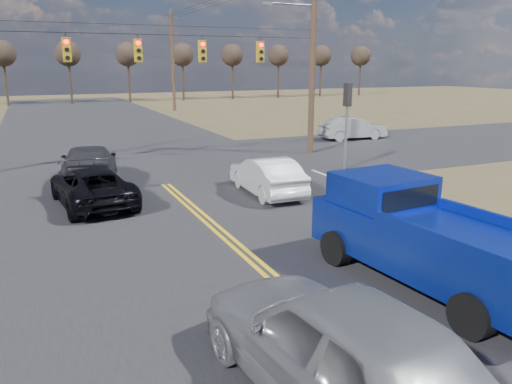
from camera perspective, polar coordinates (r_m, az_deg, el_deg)
name	(u,v)px	position (r m, az deg, el deg)	size (l,w,h in m)	color
ground	(390,381)	(8.45, 15.11, -20.12)	(160.00, 160.00, 0.00)	brown
road_main	(195,211)	(16.63, -6.94, -2.17)	(14.00, 120.00, 0.02)	#28282B
road_cross	(145,167)	(24.19, -12.61, 2.82)	(120.00, 12.00, 0.02)	#28282B
signal_gantry	(151,56)	(23.62, -11.96, 14.96)	(19.60, 4.83, 10.00)	#473323
utility_poles	(143,52)	(22.75, -12.81, 15.36)	(19.60, 58.32, 10.00)	#473323
treeline	(108,47)	(32.57, -16.53, 15.59)	(87.00, 117.80, 7.40)	#33261C
pickup_truck	(423,236)	(11.52, 18.57, -4.84)	(2.77, 6.05, 2.21)	black
silver_suv	(342,348)	(7.31, 9.81, -17.18)	(2.16, 5.37, 1.83)	gray
black_suv	(92,186)	(17.92, -18.21, 0.61)	(2.21, 4.79, 1.33)	black
white_car_queue	(267,176)	(18.51, 1.24, 1.89)	(1.49, 4.27, 1.41)	white
dgrey_car_queue	(89,165)	(21.22, -18.52, 2.96)	(2.17, 5.34, 1.55)	#35353A
cross_car_east_near	(353,128)	(32.81, 10.99, 7.15)	(4.33, 1.51, 1.43)	#A6A9AE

